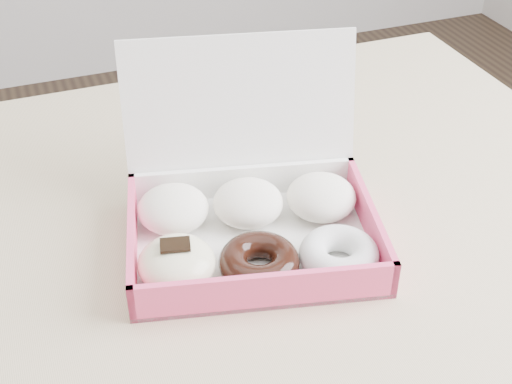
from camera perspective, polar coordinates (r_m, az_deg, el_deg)
name	(u,v)px	position (r m, az deg, el deg)	size (l,w,h in m)	color
table	(177,277)	(0.91, -6.31, -6.81)	(1.20, 0.80, 0.75)	tan
donut_box	(249,217)	(0.82, -0.57, -2.00)	(0.33, 0.30, 0.20)	white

